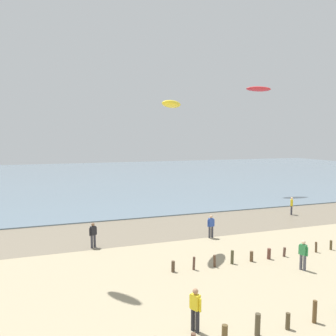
{
  "coord_description": "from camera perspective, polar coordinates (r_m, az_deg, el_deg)",
  "views": [
    {
      "loc": [
        -4.41,
        -7.57,
        7.47
      ],
      "look_at": [
        1.83,
        10.1,
        5.78
      ],
      "focal_mm": 36.65,
      "sensor_mm": 36.0,
      "label": 1
    }
  ],
  "objects": [
    {
      "name": "wet_sand_strip",
      "position": [
        27.69,
        -9.73,
        -10.57
      ],
      "size": [
        120.0,
        7.44,
        0.01
      ],
      "primitive_type": "cube",
      "color": "#7A6D59",
      "rests_on": "ground"
    },
    {
      "name": "sea",
      "position": [
        65.59,
        -15.48,
        -1.54
      ],
      "size": [
        160.0,
        70.0,
        0.1
      ],
      "primitive_type": "cube",
      "color": "slate",
      "rests_on": "ground"
    },
    {
      "name": "groyne_near",
      "position": [
        16.67,
        25.51,
        -20.56
      ],
      "size": [
        19.27,
        0.35,
        0.92
      ],
      "color": "brown",
      "rests_on": "ground"
    },
    {
      "name": "groyne_mid",
      "position": [
        23.24,
        18.81,
        -13.02
      ],
      "size": [
        15.19,
        0.32,
        0.81
      ],
      "color": "#4F3D2C",
      "rests_on": "ground"
    },
    {
      "name": "person_nearest_camera",
      "position": [
        35.29,
        19.86,
        -5.86
      ],
      "size": [
        0.39,
        0.48,
        1.71
      ],
      "color": "#383842",
      "rests_on": "ground"
    },
    {
      "name": "person_mid_beach",
      "position": [
        21.22,
        21.55,
        -13.2
      ],
      "size": [
        0.33,
        0.54,
        1.71
      ],
      "color": "#4C4C56",
      "rests_on": "ground"
    },
    {
      "name": "person_by_waterline",
      "position": [
        25.94,
        7.16,
        -9.52
      ],
      "size": [
        0.57,
        0.22,
        1.71
      ],
      "color": "#383842",
      "rests_on": "ground"
    },
    {
      "name": "person_far_down_beach",
      "position": [
        14.24,
        4.56,
        -22.26
      ],
      "size": [
        0.36,
        0.52,
        1.71
      ],
      "color": "#232328",
      "rests_on": "ground"
    },
    {
      "name": "person_trailing_behind",
      "position": [
        24.11,
        -12.35,
        -10.74
      ],
      "size": [
        0.53,
        0.34,
        1.71
      ],
      "color": "#383842",
      "rests_on": "ground"
    },
    {
      "name": "kite_aloft_1",
      "position": [
        22.85,
        0.59,
        10.58
      ],
      "size": [
        2.45,
        2.63,
        0.57
      ],
      "primitive_type": "ellipsoid",
      "rotation": [
        0.18,
        0.0,
        4.0
      ],
      "color": "yellow"
    },
    {
      "name": "kite_aloft_4",
      "position": [
        46.92,
        14.84,
        12.59
      ],
      "size": [
        3.58,
        1.56,
        0.79
      ],
      "primitive_type": "ellipsoid",
      "rotation": [
        0.22,
        0.0,
        3.04
      ],
      "color": "red"
    }
  ]
}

